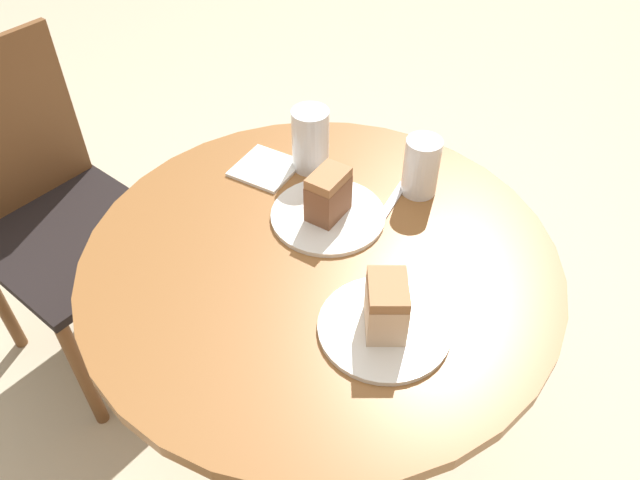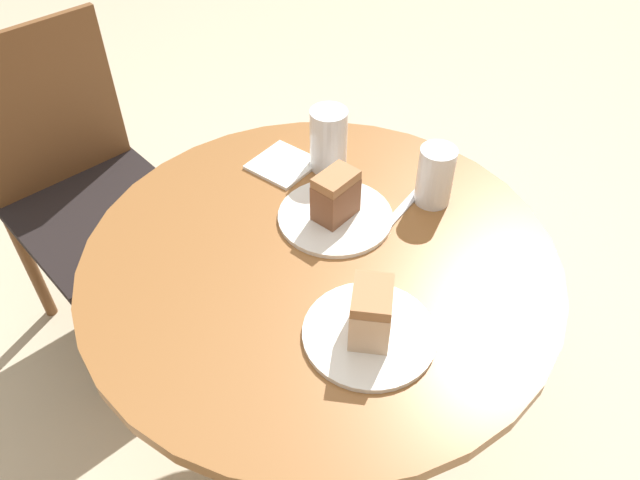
{
  "view_description": "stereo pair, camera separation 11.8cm",
  "coord_description": "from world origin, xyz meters",
  "px_view_note": "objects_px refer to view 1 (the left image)",
  "views": [
    {
      "loc": [
        -0.73,
        -0.44,
        1.59
      ],
      "look_at": [
        0.0,
        0.0,
        0.77
      ],
      "focal_mm": 35.0,
      "sensor_mm": 36.0,
      "label": 1
    },
    {
      "loc": [
        -0.66,
        -0.54,
        1.59
      ],
      "look_at": [
        0.0,
        0.0,
        0.77
      ],
      "focal_mm": 35.0,
      "sensor_mm": 36.0,
      "label": 2
    }
  ],
  "objects_px": {
    "glass_water": "(311,143)",
    "chair": "(55,215)",
    "glass_lemonade": "(421,170)",
    "cake_slice_near": "(328,194)",
    "plate_near": "(328,215)",
    "cake_slice_far": "(386,306)",
    "plate_far": "(384,327)"
  },
  "relations": [
    {
      "from": "cake_slice_near",
      "to": "cake_slice_far",
      "type": "height_order",
      "value": "cake_slice_far"
    },
    {
      "from": "cake_slice_far",
      "to": "glass_water",
      "type": "distance_m",
      "value": 0.48
    },
    {
      "from": "cake_slice_far",
      "to": "cake_slice_near",
      "type": "bearing_deg",
      "value": 48.92
    },
    {
      "from": "chair",
      "to": "glass_water",
      "type": "height_order",
      "value": "chair"
    },
    {
      "from": "plate_near",
      "to": "glass_water",
      "type": "relative_size",
      "value": 1.64
    },
    {
      "from": "cake_slice_far",
      "to": "glass_lemonade",
      "type": "bearing_deg",
      "value": 15.9
    },
    {
      "from": "glass_water",
      "to": "chair",
      "type": "bearing_deg",
      "value": 111.53
    },
    {
      "from": "cake_slice_near",
      "to": "glass_lemonade",
      "type": "distance_m",
      "value": 0.21
    },
    {
      "from": "plate_far",
      "to": "glass_lemonade",
      "type": "relative_size",
      "value": 1.78
    },
    {
      "from": "cake_slice_far",
      "to": "glass_water",
      "type": "xyz_separation_m",
      "value": [
        0.33,
        0.35,
        0.0
      ]
    },
    {
      "from": "chair",
      "to": "cake_slice_far",
      "type": "relative_size",
      "value": 8.19
    },
    {
      "from": "cake_slice_near",
      "to": "cake_slice_far",
      "type": "bearing_deg",
      "value": -131.08
    },
    {
      "from": "glass_lemonade",
      "to": "cake_slice_far",
      "type": "bearing_deg",
      "value": -164.1
    },
    {
      "from": "glass_lemonade",
      "to": "plate_near",
      "type": "bearing_deg",
      "value": 144.93
    },
    {
      "from": "plate_far",
      "to": "plate_near",
      "type": "bearing_deg",
      "value": 48.92
    },
    {
      "from": "glass_lemonade",
      "to": "plate_far",
      "type": "bearing_deg",
      "value": -164.1
    },
    {
      "from": "plate_far",
      "to": "cake_slice_near",
      "type": "relative_size",
      "value": 2.24
    },
    {
      "from": "glass_lemonade",
      "to": "glass_water",
      "type": "height_order",
      "value": "glass_water"
    },
    {
      "from": "plate_near",
      "to": "cake_slice_near",
      "type": "height_order",
      "value": "cake_slice_near"
    },
    {
      "from": "plate_near",
      "to": "cake_slice_near",
      "type": "relative_size",
      "value": 2.3
    },
    {
      "from": "glass_lemonade",
      "to": "cake_slice_near",
      "type": "bearing_deg",
      "value": 144.93
    },
    {
      "from": "chair",
      "to": "glass_lemonade",
      "type": "distance_m",
      "value": 0.99
    },
    {
      "from": "chair",
      "to": "cake_slice_near",
      "type": "relative_size",
      "value": 8.84
    },
    {
      "from": "plate_far",
      "to": "glass_lemonade",
      "type": "height_order",
      "value": "glass_lemonade"
    },
    {
      "from": "chair",
      "to": "cake_slice_far",
      "type": "xyz_separation_m",
      "value": [
        -0.07,
        -1.0,
        0.31
      ]
    },
    {
      "from": "cake_slice_far",
      "to": "glass_water",
      "type": "height_order",
      "value": "glass_water"
    },
    {
      "from": "glass_water",
      "to": "plate_near",
      "type": "bearing_deg",
      "value": -136.91
    },
    {
      "from": "plate_far",
      "to": "glass_water",
      "type": "bearing_deg",
      "value": 46.78
    },
    {
      "from": "chair",
      "to": "cake_slice_far",
      "type": "bearing_deg",
      "value": -85.9
    },
    {
      "from": "chair",
      "to": "glass_water",
      "type": "xyz_separation_m",
      "value": [
        0.26,
        -0.65,
        0.31
      ]
    },
    {
      "from": "cake_slice_far",
      "to": "glass_lemonade",
      "type": "xyz_separation_m",
      "value": [
        0.38,
        0.11,
        -0.01
      ]
    },
    {
      "from": "cake_slice_far",
      "to": "glass_water",
      "type": "relative_size",
      "value": 0.77
    }
  ]
}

